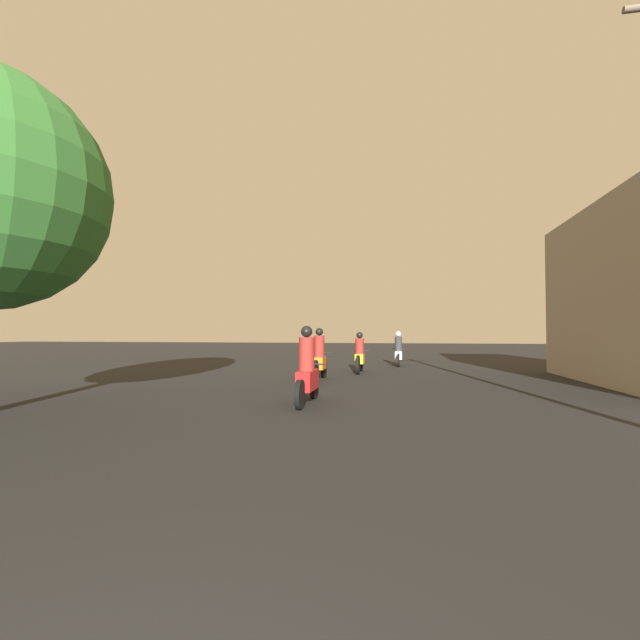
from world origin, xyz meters
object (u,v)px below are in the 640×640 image
object	(u,v)px
motorcycle_red	(307,373)
motorcycle_orange	(320,359)
motorcycle_yellow	(360,356)
motorcycle_white	(398,352)

from	to	relation	value
motorcycle_red	motorcycle_orange	world-z (taller)	motorcycle_orange
motorcycle_red	motorcycle_yellow	bearing A→B (deg)	83.15
motorcycle_yellow	motorcycle_white	world-z (taller)	motorcycle_white
motorcycle_red	motorcycle_orange	xyz separation A→B (m)	(-0.57, 4.40, 0.02)
motorcycle_orange	motorcycle_red	bearing A→B (deg)	-76.26
motorcycle_red	motorcycle_yellow	xyz separation A→B (m)	(0.43, 7.10, -0.03)
motorcycle_white	motorcycle_red	bearing A→B (deg)	-107.34
motorcycle_yellow	motorcycle_white	size ratio (longest dim) A/B	1.01
motorcycle_red	motorcycle_white	xyz separation A→B (m)	(1.82, 10.72, -0.02)
motorcycle_red	motorcycle_white	bearing A→B (deg)	76.97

